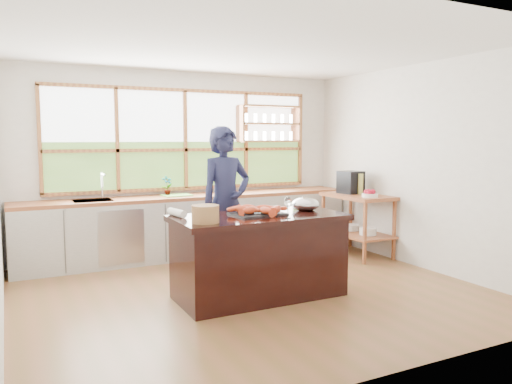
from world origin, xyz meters
TOP-DOWN VIEW (x-y plane):
  - ground_plane at (0.00, 0.00)m, footprint 5.00×5.00m
  - room_shell at (0.02, 0.51)m, footprint 5.02×4.52m
  - back_counter at (-0.02, 1.94)m, footprint 4.90×0.63m
  - right_shelf_unit at (2.19, 0.89)m, footprint 0.62×1.10m
  - island at (0.00, -0.20)m, footprint 1.85×0.90m
  - cook at (-0.03, 0.63)m, footprint 0.75×0.55m
  - potted_plant at (-0.36, 2.00)m, footprint 0.17×0.13m
  - cutting_board at (-0.24, 1.94)m, footprint 0.42×0.32m
  - espresso_machine at (2.19, 1.07)m, footprint 0.32×0.34m
  - wine_bottle at (2.24, 0.90)m, footprint 0.09×0.09m
  - fruit_bowl at (2.14, 0.57)m, footprint 0.23×0.23m
  - slate_board at (-0.00, -0.17)m, footprint 0.57×0.43m
  - lobster_pile at (-0.01, -0.18)m, footprint 0.55×0.48m
  - mixing_bowl_left at (-0.66, -0.32)m, footprint 0.28×0.28m
  - mixing_bowl_right at (0.64, -0.12)m, footprint 0.32×0.32m
  - wine_glass at (0.17, -0.53)m, footprint 0.08×0.08m
  - wicker_basket at (-0.69, -0.41)m, footprint 0.27×0.27m
  - parchment_roll at (-0.82, 0.10)m, footprint 0.13×0.31m

SIDE VIEW (x-z plane):
  - ground_plane at x=0.00m, z-range 0.00..0.00m
  - island at x=0.00m, z-range 0.00..0.90m
  - back_counter at x=-0.02m, z-range 0.00..0.90m
  - right_shelf_unit at x=2.19m, z-range 0.15..1.05m
  - cutting_board at x=-0.24m, z-range 0.90..0.91m
  - slate_board at x=0.00m, z-range 0.90..0.92m
  - cook at x=-0.03m, z-range 0.00..1.87m
  - parchment_roll at x=-0.82m, z-range 0.90..0.98m
  - fruit_bowl at x=2.14m, z-range 0.89..1.00m
  - lobster_pile at x=-0.01m, z-range 0.92..1.00m
  - mixing_bowl_left at x=-0.66m, z-range 0.89..1.03m
  - mixing_bowl_right at x=0.64m, z-range 0.89..1.05m
  - wicker_basket at x=-0.69m, z-range 0.90..1.07m
  - potted_plant at x=-0.36m, z-range 0.90..1.19m
  - wine_bottle at x=2.24m, z-range 0.90..1.21m
  - wine_glass at x=0.17m, z-range 0.95..1.17m
  - espresso_machine at x=2.19m, z-range 0.90..1.23m
  - room_shell at x=0.02m, z-range 0.40..3.11m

